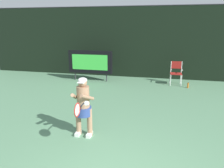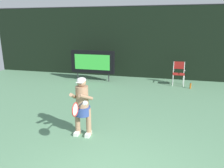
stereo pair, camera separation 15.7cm
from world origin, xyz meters
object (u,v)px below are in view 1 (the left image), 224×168
object	(u,v)px
water_bottle	(188,85)
tennis_racket	(78,109)
tennis_player	(83,104)
scoreboard	(90,62)
umpire_chair	(176,72)

from	to	relation	value
water_bottle	tennis_racket	xyz separation A→B (m)	(-2.97, -5.65, 0.86)
tennis_player	tennis_racket	bearing A→B (deg)	-79.68
water_bottle	tennis_racket	bearing A→B (deg)	-117.72
scoreboard	umpire_chair	world-z (taller)	scoreboard
umpire_chair	water_bottle	world-z (taller)	umpire_chair
water_bottle	tennis_player	world-z (taller)	tennis_player
scoreboard	water_bottle	bearing A→B (deg)	-3.77
umpire_chair	tennis_racket	size ratio (longest dim) A/B	1.79
tennis_racket	water_bottle	bearing A→B (deg)	56.60
umpire_chair	tennis_racket	distance (m)	6.61
tennis_racket	umpire_chair	bearing A→B (deg)	62.51
scoreboard	tennis_player	xyz separation A→B (m)	(1.55, -5.28, -0.12)
umpire_chair	tennis_player	size ratio (longest dim) A/B	0.72
scoreboard	umpire_chair	bearing A→B (deg)	2.41
tennis_player	tennis_racket	distance (m)	0.70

